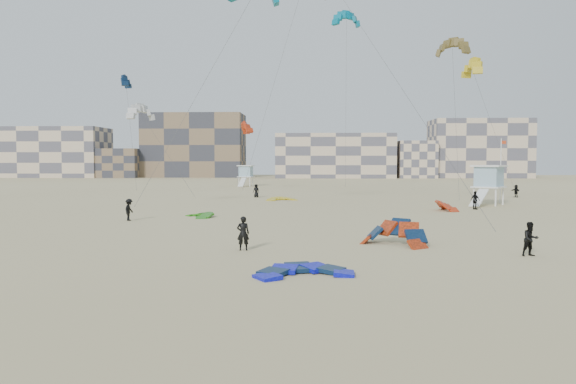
{
  "coord_description": "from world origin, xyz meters",
  "views": [
    {
      "loc": [
        4.14,
        -26.07,
        4.91
      ],
      "look_at": [
        2.69,
        6.0,
        3.07
      ],
      "focal_mm": 35.0,
      "sensor_mm": 36.0,
      "label": 1
    }
  ],
  "objects_px": {
    "lifeguard_tower_near": "(489,185)",
    "kite_ground_orange": "(394,245)",
    "kitesurfer_main": "(243,233)",
    "kite_ground_blue": "(304,275)"
  },
  "relations": [
    {
      "from": "lifeguard_tower_near",
      "to": "kitesurfer_main",
      "type": "bearing_deg",
      "value": -89.64
    },
    {
      "from": "kite_ground_blue",
      "to": "lifeguard_tower_near",
      "type": "xyz_separation_m",
      "value": [
        19.38,
        37.86,
        2.15
      ]
    },
    {
      "from": "kite_ground_orange",
      "to": "lifeguard_tower_near",
      "type": "xyz_separation_m",
      "value": [
        14.34,
        29.21,
        2.15
      ]
    },
    {
      "from": "kite_ground_orange",
      "to": "lifeguard_tower_near",
      "type": "bearing_deg",
      "value": 99.6
    },
    {
      "from": "kitesurfer_main",
      "to": "kite_ground_orange",
      "type": "bearing_deg",
      "value": -173.59
    },
    {
      "from": "kite_ground_blue",
      "to": "kitesurfer_main",
      "type": "distance_m",
      "value": 7.31
    },
    {
      "from": "kitesurfer_main",
      "to": "kite_ground_blue",
      "type": "bearing_deg",
      "value": 109.45
    },
    {
      "from": "kite_ground_blue",
      "to": "kitesurfer_main",
      "type": "height_order",
      "value": "kitesurfer_main"
    },
    {
      "from": "kite_ground_blue",
      "to": "lifeguard_tower_near",
      "type": "bearing_deg",
      "value": 47.54
    },
    {
      "from": "lifeguard_tower_near",
      "to": "kite_ground_orange",
      "type": "bearing_deg",
      "value": -79.89
    }
  ]
}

